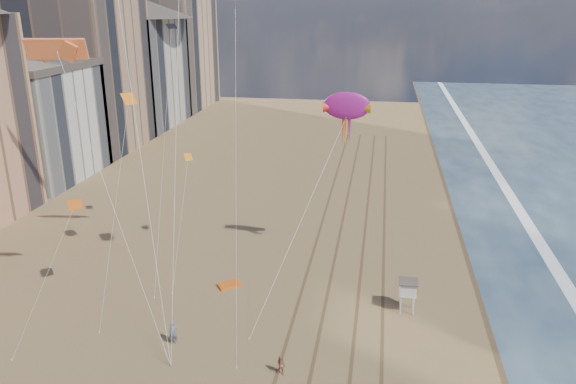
% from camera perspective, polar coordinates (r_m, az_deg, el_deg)
% --- Properties ---
extents(wet_sand, '(260.00, 260.00, 0.00)m').
position_cam_1_polar(wet_sand, '(66.35, 20.87, -4.90)').
color(wet_sand, '#42301E').
rests_on(wet_sand, ground).
extents(foam, '(260.00, 260.00, 0.00)m').
position_cam_1_polar(foam, '(67.35, 24.38, -5.02)').
color(foam, white).
rests_on(foam, ground).
extents(tracks, '(7.68, 120.00, 0.01)m').
position_cam_1_polar(tracks, '(55.90, 5.88, -8.20)').
color(tracks, brown).
rests_on(tracks, ground).
extents(buildings, '(34.72, 131.35, 29.00)m').
position_cam_1_polar(buildings, '(100.08, -21.48, 10.85)').
color(buildings, '#C6B284').
rests_on(buildings, ground).
extents(lifeguard_stand, '(1.61, 1.61, 2.91)m').
position_cam_1_polar(lifeguard_stand, '(49.33, 12.09, -9.53)').
color(lifeguard_stand, silver).
rests_on(lifeguard_stand, ground).
extents(grounded_kite, '(2.45, 2.29, 0.24)m').
position_cam_1_polar(grounded_kite, '(53.57, -6.00, -9.35)').
color(grounded_kite, '#DD5712').
rests_on(grounded_kite, ground).
extents(show_kite, '(5.32, 7.49, 21.63)m').
position_cam_1_polar(show_kite, '(51.92, 6.01, 8.65)').
color(show_kite, '#921675').
rests_on(show_kite, ground).
extents(kite_flyer_a, '(0.80, 0.60, 1.97)m').
position_cam_1_polar(kite_flyer_a, '(45.67, -11.58, -13.84)').
color(kite_flyer_a, slate).
rests_on(kite_flyer_a, ground).
extents(kite_flyer_b, '(0.87, 0.76, 1.52)m').
position_cam_1_polar(kite_flyer_b, '(41.80, -0.73, -17.20)').
color(kite_flyer_b, '#925A4A').
rests_on(kite_flyer_b, ground).
extents(small_kites, '(16.25, 13.48, 17.23)m').
position_cam_1_polar(small_kites, '(48.46, -12.85, 10.12)').
color(small_kites, orange).
rests_on(small_kites, ground).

